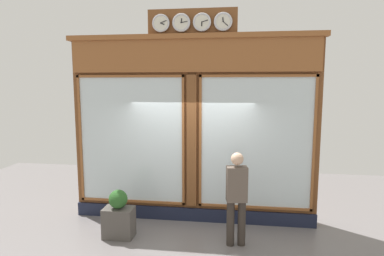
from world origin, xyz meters
The scene contains 4 objects.
shop_facade centered at (0.00, -0.13, 1.95)m, with size 5.15×0.42×4.33m.
pedestrian centered at (-0.92, 0.95, 0.93)m, with size 0.39×0.27×1.69m.
planter_box centered at (1.26, 0.94, 0.28)m, with size 0.56×0.36×0.57m, color #4C4742.
planter_shrub centered at (1.26, 0.94, 0.74)m, with size 0.35×0.35×0.35m, color #285623.
Camera 1 is at (-0.90, 6.57, 2.87)m, focal length 30.73 mm.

